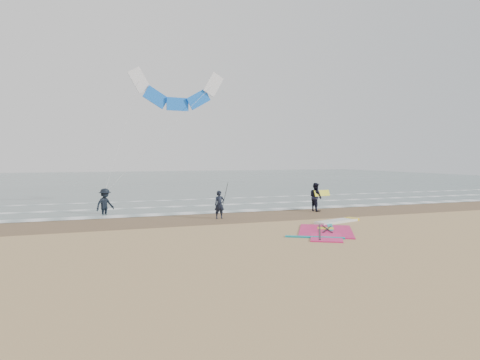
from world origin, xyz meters
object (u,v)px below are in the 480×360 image
object	(u,v)px
person_standing	(219,205)
surf_kite	(177,93)
windsurf_rig	(330,228)
person_wading	(105,199)
person_walking	(316,197)

from	to	relation	value
person_standing	surf_kite	bearing A→B (deg)	95.98
windsurf_rig	person_wading	size ratio (longest dim) A/B	3.09
person_walking	person_wading	distance (m)	13.17
windsurf_rig	surf_kite	distance (m)	15.79
person_wading	surf_kite	bearing A→B (deg)	-1.58
person_standing	surf_kite	world-z (taller)	surf_kite
person_standing	surf_kite	xyz separation A→B (m)	(-0.82, 7.61, 7.25)
person_standing	person_wading	bearing A→B (deg)	145.77
person_standing	person_walking	distance (m)	6.91
person_standing	windsurf_rig	bearing A→B (deg)	-51.74
person_standing	person_wading	xyz separation A→B (m)	(-6.02, 4.07, 0.17)
person_walking	surf_kite	size ratio (longest dim) A/B	0.21
windsurf_rig	person_wading	bearing A→B (deg)	137.67
person_walking	person_wading	xyz separation A→B (m)	(-12.84, 2.94, 0.05)
person_wading	surf_kite	world-z (taller)	surf_kite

